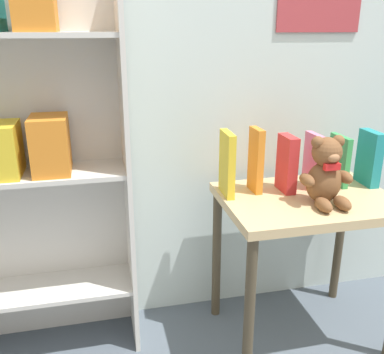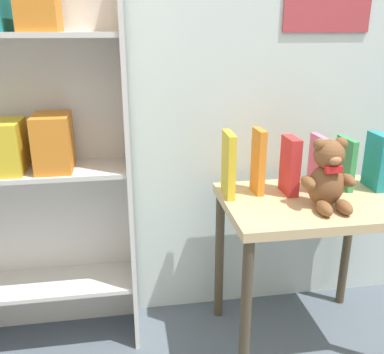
{
  "view_description": "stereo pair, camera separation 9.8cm",
  "coord_description": "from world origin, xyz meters",
  "px_view_note": "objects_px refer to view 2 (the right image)",
  "views": [
    {
      "loc": [
        -0.65,
        -0.23,
        1.29
      ],
      "look_at": [
        -0.31,
        1.25,
        0.76
      ],
      "focal_mm": 40.0,
      "sensor_mm": 36.0,
      "label": 1
    },
    {
      "loc": [
        -0.55,
        -0.25,
        1.29
      ],
      "look_at": [
        -0.31,
        1.25,
        0.76
      ],
      "focal_mm": 40.0,
      "sensor_mm": 36.0,
      "label": 2
    }
  ],
  "objects_px": {
    "teddy_bear": "(328,176)",
    "book_standing_red": "(290,166)",
    "display_table": "(308,223)",
    "book_standing_green": "(345,163)",
    "book_standing_teal": "(376,161)",
    "book_standing_yellow": "(229,165)",
    "bookshelf_side": "(32,143)",
    "book_standing_orange": "(258,162)",
    "book_standing_pink": "(317,163)"
  },
  "relations": [
    {
      "from": "teddy_bear",
      "to": "book_standing_red",
      "type": "bearing_deg",
      "value": 118.35
    },
    {
      "from": "display_table",
      "to": "teddy_bear",
      "type": "bearing_deg",
      "value": -73.02
    },
    {
      "from": "book_standing_green",
      "to": "book_standing_teal",
      "type": "bearing_deg",
      "value": -12.0
    },
    {
      "from": "book_standing_green",
      "to": "book_standing_teal",
      "type": "height_order",
      "value": "book_standing_teal"
    },
    {
      "from": "teddy_bear",
      "to": "book_standing_teal",
      "type": "bearing_deg",
      "value": 28.28
    },
    {
      "from": "teddy_bear",
      "to": "book_standing_teal",
      "type": "relative_size",
      "value": 1.14
    },
    {
      "from": "book_standing_yellow",
      "to": "book_standing_green",
      "type": "xyz_separation_m",
      "value": [
        0.49,
        0.01,
        -0.02
      ]
    },
    {
      "from": "display_table",
      "to": "book_standing_teal",
      "type": "distance_m",
      "value": 0.39
    },
    {
      "from": "bookshelf_side",
      "to": "book_standing_orange",
      "type": "xyz_separation_m",
      "value": [
        0.87,
        -0.09,
        -0.09
      ]
    },
    {
      "from": "book_standing_yellow",
      "to": "book_standing_teal",
      "type": "distance_m",
      "value": 0.62
    },
    {
      "from": "display_table",
      "to": "book_standing_green",
      "type": "height_order",
      "value": "book_standing_green"
    },
    {
      "from": "teddy_bear",
      "to": "book_standing_orange",
      "type": "bearing_deg",
      "value": 138.82
    },
    {
      "from": "display_table",
      "to": "book_standing_yellow",
      "type": "relative_size",
      "value": 2.67
    },
    {
      "from": "book_standing_red",
      "to": "book_standing_teal",
      "type": "bearing_deg",
      "value": -0.51
    },
    {
      "from": "display_table",
      "to": "book_standing_orange",
      "type": "height_order",
      "value": "book_standing_orange"
    },
    {
      "from": "book_standing_green",
      "to": "book_standing_teal",
      "type": "distance_m",
      "value": 0.13
    },
    {
      "from": "book_standing_red",
      "to": "book_standing_green",
      "type": "relative_size",
      "value": 1.09
    },
    {
      "from": "bookshelf_side",
      "to": "book_standing_teal",
      "type": "bearing_deg",
      "value": -5.09
    },
    {
      "from": "teddy_bear",
      "to": "book_standing_yellow",
      "type": "height_order",
      "value": "teddy_bear"
    },
    {
      "from": "bookshelf_side",
      "to": "book_standing_yellow",
      "type": "xyz_separation_m",
      "value": [
        0.75,
        -0.1,
        -0.09
      ]
    },
    {
      "from": "teddy_bear",
      "to": "book_standing_red",
      "type": "relative_size",
      "value": 1.14
    },
    {
      "from": "book_standing_yellow",
      "to": "book_standing_green",
      "type": "height_order",
      "value": "book_standing_yellow"
    },
    {
      "from": "book_standing_teal",
      "to": "book_standing_pink",
      "type": "bearing_deg",
      "value": 177.0
    },
    {
      "from": "book_standing_orange",
      "to": "book_standing_pink",
      "type": "height_order",
      "value": "book_standing_orange"
    },
    {
      "from": "display_table",
      "to": "book_standing_orange",
      "type": "relative_size",
      "value": 2.6
    },
    {
      "from": "book_standing_pink",
      "to": "book_standing_yellow",
      "type": "bearing_deg",
      "value": 178.86
    },
    {
      "from": "bookshelf_side",
      "to": "book_standing_teal",
      "type": "xyz_separation_m",
      "value": [
        1.36,
        -0.12,
        -0.1
      ]
    },
    {
      "from": "book_standing_yellow",
      "to": "book_standing_orange",
      "type": "height_order",
      "value": "book_standing_orange"
    },
    {
      "from": "display_table",
      "to": "book_standing_yellow",
      "type": "height_order",
      "value": "book_standing_yellow"
    },
    {
      "from": "book_standing_orange",
      "to": "display_table",
      "type": "bearing_deg",
      "value": -31.77
    },
    {
      "from": "teddy_bear",
      "to": "book_standing_green",
      "type": "distance_m",
      "value": 0.24
    },
    {
      "from": "book_standing_orange",
      "to": "book_standing_red",
      "type": "distance_m",
      "value": 0.13
    },
    {
      "from": "bookshelf_side",
      "to": "book_standing_pink",
      "type": "xyz_separation_m",
      "value": [
        1.12,
        -0.1,
        -0.1
      ]
    },
    {
      "from": "bookshelf_side",
      "to": "display_table",
      "type": "distance_m",
      "value": 1.12
    },
    {
      "from": "bookshelf_side",
      "to": "book_standing_red",
      "type": "distance_m",
      "value": 1.0
    },
    {
      "from": "teddy_bear",
      "to": "book_standing_pink",
      "type": "height_order",
      "value": "teddy_bear"
    },
    {
      "from": "display_table",
      "to": "book_standing_teal",
      "type": "height_order",
      "value": "book_standing_teal"
    },
    {
      "from": "bookshelf_side",
      "to": "book_standing_green",
      "type": "xyz_separation_m",
      "value": [
        1.24,
        -0.1,
        -0.11
      ]
    },
    {
      "from": "bookshelf_side",
      "to": "book_standing_teal",
      "type": "distance_m",
      "value": 1.37
    },
    {
      "from": "bookshelf_side",
      "to": "book_standing_red",
      "type": "xyz_separation_m",
      "value": [
        0.99,
        -0.12,
        -0.1
      ]
    },
    {
      "from": "book_standing_pink",
      "to": "book_standing_orange",
      "type": "bearing_deg",
      "value": 176.57
    },
    {
      "from": "book_standing_red",
      "to": "display_table",
      "type": "bearing_deg",
      "value": -53.32
    },
    {
      "from": "book_standing_red",
      "to": "book_standing_pink",
      "type": "distance_m",
      "value": 0.12
    },
    {
      "from": "display_table",
      "to": "teddy_bear",
      "type": "distance_m",
      "value": 0.23
    },
    {
      "from": "teddy_bear",
      "to": "book_standing_orange",
      "type": "relative_size",
      "value": 1.0
    },
    {
      "from": "book_standing_pink",
      "to": "book_standing_green",
      "type": "height_order",
      "value": "book_standing_pink"
    },
    {
      "from": "teddy_bear",
      "to": "book_standing_pink",
      "type": "distance_m",
      "value": 0.18
    },
    {
      "from": "bookshelf_side",
      "to": "book_standing_yellow",
      "type": "bearing_deg",
      "value": -7.97
    },
    {
      "from": "book_standing_pink",
      "to": "book_standing_green",
      "type": "relative_size",
      "value": 1.08
    },
    {
      "from": "book_standing_green",
      "to": "book_standing_yellow",
      "type": "bearing_deg",
      "value": -179.29
    }
  ]
}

